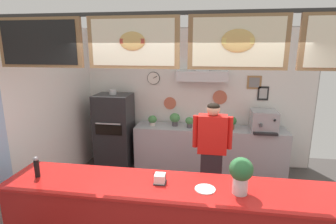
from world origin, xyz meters
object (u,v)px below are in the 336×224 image
(espresso_machine, at_px, (264,121))
(potted_basil, at_px, (231,122))
(pizza_oven, at_px, (115,131))
(potted_oregano, at_px, (175,119))
(condiment_plate, at_px, (205,189))
(napkin_holder, at_px, (160,179))
(pepper_grinder, at_px, (37,167))
(potted_sage, at_px, (152,120))
(potted_thyme, at_px, (190,122))
(basil_vase, at_px, (241,174))
(shop_worker, at_px, (212,153))

(espresso_machine, xyz_separation_m, potted_basil, (-0.60, 0.01, -0.05))
(pizza_oven, relative_size, potted_oregano, 6.16)
(potted_oregano, distance_m, condiment_plate, 2.77)
(napkin_holder, relative_size, pepper_grinder, 0.58)
(potted_sage, bearing_deg, pizza_oven, -173.57)
(pizza_oven, xyz_separation_m, potted_sage, (0.79, 0.09, 0.24))
(potted_oregano, relative_size, napkin_holder, 1.90)
(espresso_machine, relative_size, potted_oregano, 2.06)
(espresso_machine, relative_size, condiment_plate, 2.56)
(potted_thyme, relative_size, potted_oregano, 0.81)
(potted_basil, height_order, napkin_holder, napkin_holder)
(potted_thyme, relative_size, potted_basil, 0.84)
(condiment_plate, distance_m, basil_vase, 0.40)
(pepper_grinder, bearing_deg, potted_basil, 48.71)
(napkin_holder, bearing_deg, pizza_oven, 119.66)
(espresso_machine, distance_m, condiment_plate, 2.84)
(pizza_oven, distance_m, potted_thyme, 1.56)
(potted_sage, bearing_deg, shop_worker, -48.08)
(shop_worker, bearing_deg, condiment_plate, 87.02)
(potted_oregano, distance_m, potted_basil, 1.12)
(basil_vase, bearing_deg, espresso_machine, 75.04)
(pizza_oven, distance_m, espresso_machine, 2.97)
(condiment_plate, xyz_separation_m, basil_vase, (0.34, -0.01, 0.20))
(napkin_holder, xyz_separation_m, basil_vase, (0.83, -0.08, 0.16))
(shop_worker, bearing_deg, pepper_grinder, 34.41)
(espresso_machine, xyz_separation_m, potted_oregano, (-1.71, 0.06, -0.04))
(potted_sage, bearing_deg, pepper_grinder, -105.99)
(potted_sage, relative_size, condiment_plate, 1.00)
(potted_thyme, relative_size, pepper_grinder, 0.89)
(potted_sage, xyz_separation_m, basil_vase, (1.46, -2.66, 0.24))
(shop_worker, distance_m, espresso_machine, 1.65)
(potted_thyme, distance_m, condiment_plate, 2.65)
(espresso_machine, bearing_deg, napkin_holder, -120.84)
(shop_worker, relative_size, potted_sage, 7.90)
(potted_basil, bearing_deg, potted_thyme, -178.52)
(potted_oregano, bearing_deg, espresso_machine, -1.90)
(pizza_oven, relative_size, potted_basil, 6.40)
(potted_thyme, height_order, basil_vase, basil_vase)
(pizza_oven, height_order, basil_vase, pizza_oven)
(potted_thyme, distance_m, potted_oregano, 0.31)
(potted_sage, distance_m, potted_basil, 1.57)
(pizza_oven, height_order, shop_worker, shop_worker)
(potted_thyme, height_order, potted_sage, potted_thyme)
(potted_oregano, bearing_deg, potted_thyme, -12.29)
(pizza_oven, height_order, condiment_plate, pizza_oven)
(napkin_holder, bearing_deg, espresso_machine, 59.16)
(pizza_oven, bearing_deg, shop_worker, -32.04)
(shop_worker, bearing_deg, basil_vase, 101.62)
(basil_vase, height_order, pepper_grinder, basil_vase)
(condiment_plate, bearing_deg, potted_thyme, 97.77)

